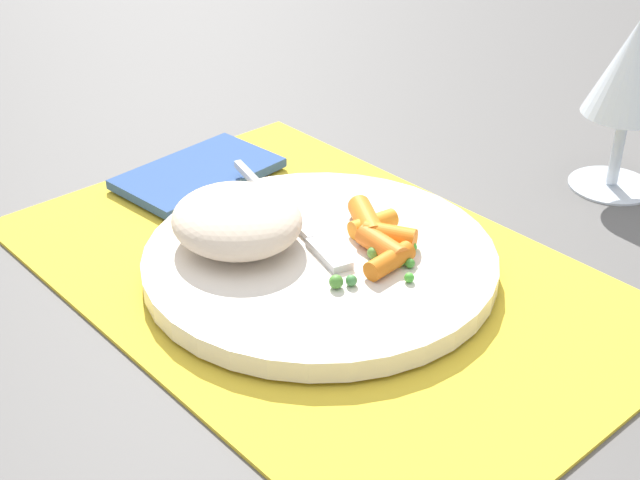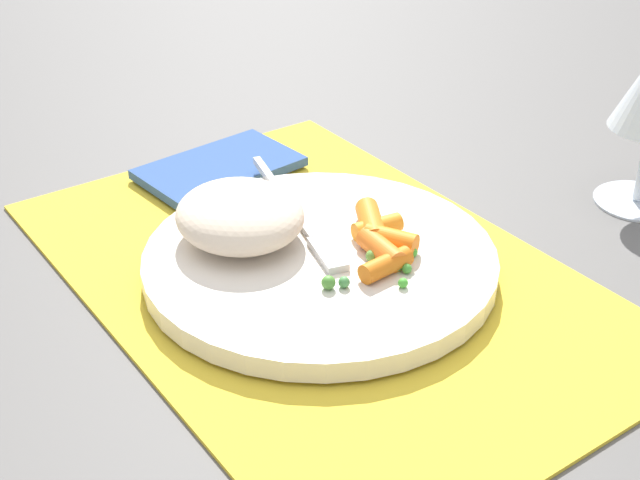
# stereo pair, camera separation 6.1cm
# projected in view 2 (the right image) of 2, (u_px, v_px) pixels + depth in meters

# --- Properties ---
(ground_plane) EXTENTS (2.40, 2.40, 0.00)m
(ground_plane) POSITION_uv_depth(u_px,v_px,m) (320.00, 276.00, 0.66)
(ground_plane) COLOR #565451
(placemat) EXTENTS (0.47, 0.31, 0.01)m
(placemat) POSITION_uv_depth(u_px,v_px,m) (320.00, 273.00, 0.65)
(placemat) COLOR gold
(placemat) RESTS_ON ground_plane
(plate) EXTENTS (0.26, 0.26, 0.02)m
(plate) POSITION_uv_depth(u_px,v_px,m) (320.00, 261.00, 0.65)
(plate) COLOR silver
(plate) RESTS_ON placemat
(rice_mound) EXTENTS (0.10, 0.09, 0.04)m
(rice_mound) POSITION_uv_depth(u_px,v_px,m) (240.00, 216.00, 0.65)
(rice_mound) COLOR beige
(rice_mound) RESTS_ON plate
(carrot_portion) EXTENTS (0.08, 0.07, 0.02)m
(carrot_portion) POSITION_uv_depth(u_px,v_px,m) (381.00, 239.00, 0.64)
(carrot_portion) COLOR orange
(carrot_portion) RESTS_ON plate
(pea_scatter) EXTENTS (0.08, 0.10, 0.01)m
(pea_scatter) POSITION_uv_depth(u_px,v_px,m) (380.00, 257.00, 0.63)
(pea_scatter) COLOR #4D8D40
(pea_scatter) RESTS_ON plate
(fork) EXTENTS (0.19, 0.06, 0.01)m
(fork) POSITION_uv_depth(u_px,v_px,m) (301.00, 222.00, 0.68)
(fork) COLOR silver
(fork) RESTS_ON plate
(napkin) EXTENTS (0.10, 0.14, 0.01)m
(napkin) POSITION_uv_depth(u_px,v_px,m) (219.00, 168.00, 0.79)
(napkin) COLOR #33518C
(napkin) RESTS_ON placemat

